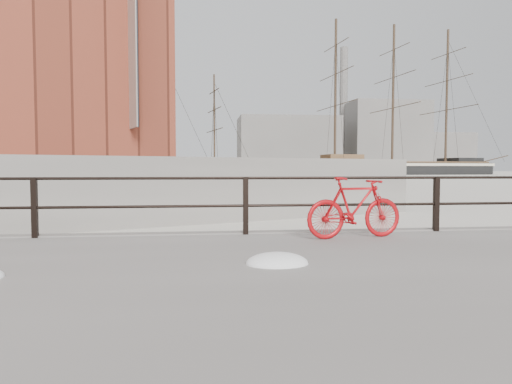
{
  "coord_description": "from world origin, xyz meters",
  "views": [
    {
      "loc": [
        -7.74,
        -8.01,
        1.5
      ],
      "look_at": [
        -6.63,
        1.5,
        1.0
      ],
      "focal_mm": 32.0,
      "sensor_mm": 36.0,
      "label": 1
    }
  ],
  "objects_px": {
    "schooner_left": "(144,177)",
    "workboat_far": "(14,182)",
    "barque_black": "(392,175)",
    "schooner_mid": "(182,176)",
    "bicycle": "(355,208)"
  },
  "relations": [
    {
      "from": "barque_black",
      "to": "workboat_far",
      "type": "bearing_deg",
      "value": -152.5
    },
    {
      "from": "barque_black",
      "to": "schooner_mid",
      "type": "bearing_deg",
      "value": -168.12
    },
    {
      "from": "bicycle",
      "to": "barque_black",
      "type": "distance_m",
      "value": 102.5
    },
    {
      "from": "schooner_mid",
      "to": "workboat_far",
      "type": "relative_size",
      "value": 2.34
    },
    {
      "from": "bicycle",
      "to": "schooner_left",
      "type": "height_order",
      "value": "schooner_left"
    },
    {
      "from": "bicycle",
      "to": "workboat_far",
      "type": "xyz_separation_m",
      "value": [
        -23.52,
        46.69,
        -0.86
      ]
    },
    {
      "from": "barque_black",
      "to": "schooner_mid",
      "type": "height_order",
      "value": "barque_black"
    },
    {
      "from": "barque_black",
      "to": "workboat_far",
      "type": "relative_size",
      "value": 5.5
    },
    {
      "from": "bicycle",
      "to": "schooner_left",
      "type": "relative_size",
      "value": 0.07
    },
    {
      "from": "schooner_mid",
      "to": "schooner_left",
      "type": "height_order",
      "value": "schooner_mid"
    },
    {
      "from": "bicycle",
      "to": "workboat_far",
      "type": "distance_m",
      "value": 52.29
    },
    {
      "from": "schooner_mid",
      "to": "workboat_far",
      "type": "xyz_separation_m",
      "value": [
        -17.24,
        -29.47,
        0.0
      ]
    },
    {
      "from": "bicycle",
      "to": "barque_black",
      "type": "xyz_separation_m",
      "value": [
        41.04,
        93.93,
        -0.86
      ]
    },
    {
      "from": "schooner_mid",
      "to": "workboat_far",
      "type": "distance_m",
      "value": 34.15
    },
    {
      "from": "schooner_left",
      "to": "workboat_far",
      "type": "relative_size",
      "value": 2.0
    }
  ]
}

